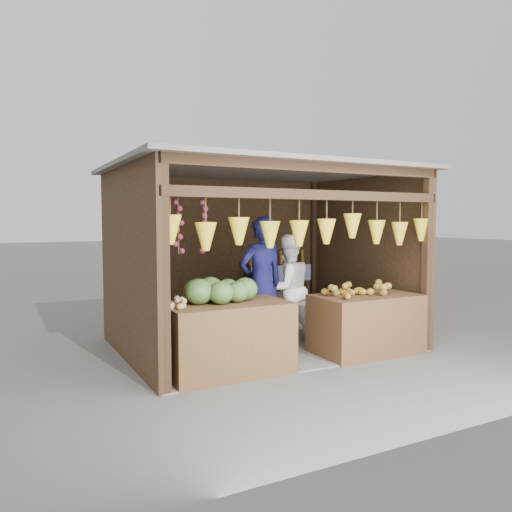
{
  "coord_description": "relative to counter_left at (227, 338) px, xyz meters",
  "views": [
    {
      "loc": [
        -3.52,
        -6.59,
        1.89
      ],
      "look_at": [
        -0.12,
        -0.1,
        1.36
      ],
      "focal_mm": 35.0,
      "sensor_mm": 36.0,
      "label": 1
    }
  ],
  "objects": [
    {
      "name": "melon_pile",
      "position": [
        -0.05,
        0.07,
        0.6
      ],
      "size": [
        1.0,
        0.5,
        0.32
      ],
      "primitive_type": null,
      "color": "#164612",
      "rests_on": "counter_left"
    },
    {
      "name": "mango_pile",
      "position": [
        2.15,
        -0.01,
        0.5
      ],
      "size": [
        1.4,
        0.64,
        0.22
      ],
      "primitive_type": null,
      "color": "#AE4B17",
      "rests_on": "counter_right"
    },
    {
      "name": "stool",
      "position": [
        -0.54,
        1.26,
        -0.3
      ],
      "size": [
        0.3,
        0.3,
        0.28
      ],
      "primitive_type": "cube",
      "color": "black",
      "rests_on": "ground"
    },
    {
      "name": "tanfruit_pile",
      "position": [
        -0.66,
        -0.05,
        0.5
      ],
      "size": [
        0.34,
        0.4,
        0.13
      ],
      "primitive_type": null,
      "color": "olive",
      "rests_on": "counter_left"
    },
    {
      "name": "vendor_seated",
      "position": [
        -0.54,
        1.26,
        0.35
      ],
      "size": [
        0.59,
        0.59,
        1.03
      ],
      "primitive_type": "imported",
      "rotation": [
        0.0,
        0.0,
        2.38
      ],
      "color": "brown",
      "rests_on": "stool"
    },
    {
      "name": "back_shelf",
      "position": [
        2.09,
        2.36,
        0.43
      ],
      "size": [
        1.25,
        0.32,
        1.32
      ],
      "color": "#382314",
      "rests_on": "ground"
    },
    {
      "name": "counter_right",
      "position": [
        2.15,
        -0.04,
        -0.02
      ],
      "size": [
        1.5,
        0.85,
        0.83
      ],
      "primitive_type": "cube",
      "color": "#51351B",
      "rests_on": "ground"
    },
    {
      "name": "woman_standing",
      "position": [
        1.45,
        0.96,
        0.4
      ],
      "size": [
        0.85,
        0.68,
        1.68
      ],
      "primitive_type": "imported",
      "rotation": [
        0.0,
        0.0,
        3.2
      ],
      "color": "white",
      "rests_on": "ground"
    },
    {
      "name": "counter_left",
      "position": [
        0.0,
        0.0,
        0.0
      ],
      "size": [
        1.53,
        0.85,
        0.88
      ],
      "primitive_type": "cube",
      "color": "#50311A",
      "rests_on": "ground"
    },
    {
      "name": "stall_structure",
      "position": [
        1.01,
        1.04,
        1.23
      ],
      "size": [
        4.3,
        3.3,
        2.66
      ],
      "color": "slate",
      "rests_on": "ground"
    },
    {
      "name": "man_standing",
      "position": [
        0.87,
        0.73,
        0.53
      ],
      "size": [
        0.74,
        0.51,
        1.94
      ],
      "primitive_type": "imported",
      "rotation": [
        0.0,
        0.0,
        3.2
      ],
      "color": "#121245",
      "rests_on": "ground"
    },
    {
      "name": "ground",
      "position": [
        1.04,
        1.08,
        -0.44
      ],
      "size": [
        80.0,
        80.0,
        0.0
      ],
      "primitive_type": "plane",
      "color": "#514F49",
      "rests_on": "ground"
    }
  ]
}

